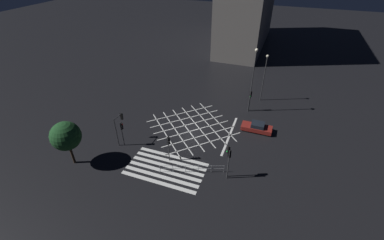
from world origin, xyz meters
TOP-DOWN VIEW (x-y plane):
  - ground_plane at (0.00, 0.00)m, footprint 200.00×200.00m
  - road_markings at (0.31, -5.03)m, footprint 13.80×18.38m
  - traffic_light_sw_cross at (-7.66, -6.29)m, footprint 0.36×1.88m
  - traffic_light_ne_cross at (6.93, 7.35)m, footprint 0.36×0.39m
  - traffic_light_sw_main at (-6.90, -6.93)m, footprint 0.39×0.36m
  - traffic_light_median_south at (-0.21, -7.42)m, footprint 0.36×0.39m
  - traffic_light_se_cross at (7.14, -7.87)m, footprint 0.36×0.39m
  - traffic_light_se_main at (6.99, -7.70)m, footprint 0.39×0.36m
  - street_lamp_east at (6.89, 7.19)m, footprint 0.47×0.47m
  - street_lamp_west at (8.23, 11.50)m, footprint 0.42×0.42m
  - street_tree_near at (-10.87, -11.86)m, footprint 3.40×3.40m
  - waiting_car at (8.93, 2.29)m, footprint 4.28×1.72m
  - pedestrian_railing at (3.10, -8.45)m, footprint 6.99×2.60m

SIDE VIEW (x-z plane):
  - ground_plane at x=0.00m, z-range 0.00..0.00m
  - road_markings at x=0.31m, z-range 0.00..0.01m
  - waiting_car at x=8.93m, z-range -0.05..1.29m
  - pedestrian_railing at x=3.10m, z-range 0.15..1.20m
  - traffic_light_ne_cross at x=6.93m, z-range 0.75..4.24m
  - traffic_light_median_south at x=-0.21m, z-range 0.76..4.29m
  - traffic_light_sw_main at x=-6.90m, z-range 0.78..4.39m
  - traffic_light_se_cross at x=7.14m, z-range 0.87..4.95m
  - traffic_light_sw_cross at x=-7.66m, z-range 0.95..5.14m
  - traffic_light_se_main at x=6.99m, z-range 0.95..5.42m
  - street_tree_near at x=-10.87m, z-range 1.16..6.93m
  - street_lamp_west at x=8.23m, z-range 1.14..9.13m
  - street_lamp_east at x=6.89m, z-range 1.58..11.77m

